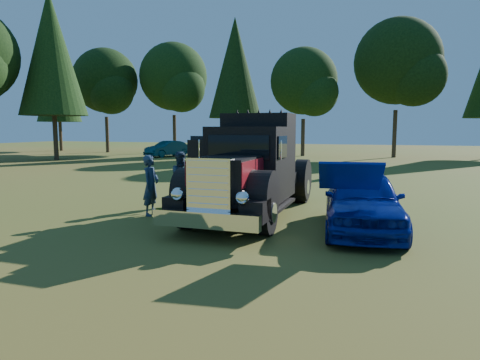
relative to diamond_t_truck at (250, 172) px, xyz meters
The scene contains 7 objects.
ground 2.24m from the diamond_t_truck, 72.62° to the right, with size 120.00×120.00×0.00m, color #365F1C.
treeline 26.52m from the diamond_t_truck, 94.49° to the left, with size 72.10×24.04×13.84m.
diamond_t_truck is the anchor object (origin of this frame).
hotrod_coupe 3.38m from the diamond_t_truck, 15.98° to the right, with size 2.32×4.69×1.89m.
spectator_near 2.94m from the diamond_t_truck, 162.58° to the right, with size 0.65×0.43×1.78m, color #1E2D46.
spectator_far 2.71m from the diamond_t_truck, 163.44° to the left, with size 0.87×0.68×1.80m, color #1F2A4A.
distant_teal_car 27.24m from the diamond_t_truck, 123.10° to the left, with size 1.51×4.32×1.42m, color #0B3546.
Camera 1 is at (3.11, -10.07, 2.55)m, focal length 32.00 mm.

